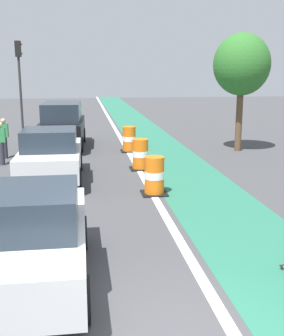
# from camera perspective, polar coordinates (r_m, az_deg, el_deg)

# --- Properties ---
(bike_lane_strip) EXTENTS (2.50, 80.00, 0.01)m
(bike_lane_strip) POSITION_cam_1_polar(r_m,az_deg,el_deg) (17.49, 3.60, 1.39)
(bike_lane_strip) COLOR #286B51
(bike_lane_strip) RESTS_ON ground
(lane_divider_stripe) EXTENTS (0.20, 80.00, 0.01)m
(lane_divider_stripe) POSITION_cam_1_polar(r_m,az_deg,el_deg) (17.26, -1.29, 1.26)
(lane_divider_stripe) COLOR silver
(lane_divider_stripe) RESTS_ON ground
(parked_sedan_nearest) EXTENTS (1.94, 4.11, 1.70)m
(parked_sedan_nearest) POSITION_cam_1_polar(r_m,az_deg,el_deg) (7.30, -14.84, -8.89)
(parked_sedan_nearest) COLOR silver
(parked_sedan_nearest) RESTS_ON ground
(parked_sedan_second) EXTENTS (1.96, 4.12, 1.70)m
(parked_sedan_second) POSITION_cam_1_polar(r_m,az_deg,el_deg) (13.94, -11.99, 1.64)
(parked_sedan_second) COLOR silver
(parked_sedan_second) RESTS_ON ground
(parked_suv_third) EXTENTS (2.06, 4.67, 2.04)m
(parked_suv_third) POSITION_cam_1_polar(r_m,az_deg,el_deg) (19.99, -10.47, 5.65)
(parked_suv_third) COLOR black
(parked_suv_third) RESTS_ON ground
(traffic_barrel_front) EXTENTS (0.73, 0.73, 1.09)m
(traffic_barrel_front) POSITION_cam_1_polar(r_m,az_deg,el_deg) (12.25, 1.64, -1.07)
(traffic_barrel_front) COLOR orange
(traffic_barrel_front) RESTS_ON ground
(traffic_barrel_mid) EXTENTS (0.73, 0.73, 1.09)m
(traffic_barrel_mid) POSITION_cam_1_polar(r_m,az_deg,el_deg) (15.32, -0.22, 1.78)
(traffic_barrel_mid) COLOR orange
(traffic_barrel_mid) RESTS_ON ground
(traffic_barrel_back) EXTENTS (0.73, 0.73, 1.09)m
(traffic_barrel_back) POSITION_cam_1_polar(r_m,az_deg,el_deg) (18.69, -1.71, 3.80)
(traffic_barrel_back) COLOR orange
(traffic_barrel_back) RESTS_ON ground
(traffic_light_corner) EXTENTS (0.41, 0.32, 5.10)m
(traffic_light_corner) POSITION_cam_1_polar(r_m,az_deg,el_deg) (26.71, -15.93, 12.46)
(traffic_light_corner) COLOR #2D2D2D
(traffic_light_corner) RESTS_ON ground
(pedestrian_crossing) EXTENTS (0.34, 0.20, 1.61)m
(pedestrian_crossing) POSITION_cam_1_polar(r_m,az_deg,el_deg) (18.03, -17.78, 3.92)
(pedestrian_crossing) COLOR #33333D
(pedestrian_crossing) RESTS_ON ground
(pedestrian_waiting) EXTENTS (0.34, 0.20, 1.61)m
(pedestrian_waiting) POSITION_cam_1_polar(r_m,az_deg,el_deg) (16.81, -18.17, 3.28)
(pedestrian_waiting) COLOR #33333D
(pedestrian_waiting) RESTS_ON ground
(street_tree_sidewalk) EXTENTS (2.40, 2.40, 5.00)m
(street_tree_sidewalk) POSITION_cam_1_polar(r_m,az_deg,el_deg) (19.14, 13.06, 13.12)
(street_tree_sidewalk) COLOR brown
(street_tree_sidewalk) RESTS_ON ground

